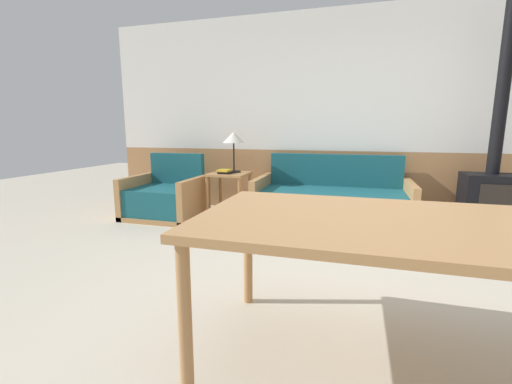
{
  "coord_description": "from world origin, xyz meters",
  "views": [
    {
      "loc": [
        0.01,
        -2.18,
        1.16
      ],
      "look_at": [
        -0.94,
        1.06,
        0.54
      ],
      "focal_mm": 24.0,
      "sensor_mm": 36.0,
      "label": 1
    }
  ],
  "objects_px": {
    "table_lamp": "(234,139)",
    "wood_stove": "(493,180)",
    "armchair": "(166,198)",
    "dining_table": "(400,234)",
    "couch": "(331,203)",
    "side_table": "(229,181)"
  },
  "relations": [
    {
      "from": "side_table",
      "to": "table_lamp",
      "type": "height_order",
      "value": "table_lamp"
    },
    {
      "from": "table_lamp",
      "to": "wood_stove",
      "type": "relative_size",
      "value": 0.22
    },
    {
      "from": "dining_table",
      "to": "table_lamp",
      "type": "bearing_deg",
      "value": 123.62
    },
    {
      "from": "armchair",
      "to": "dining_table",
      "type": "relative_size",
      "value": 0.51
    },
    {
      "from": "wood_stove",
      "to": "armchair",
      "type": "bearing_deg",
      "value": -174.03
    },
    {
      "from": "side_table",
      "to": "wood_stove",
      "type": "xyz_separation_m",
      "value": [
        3.1,
        0.11,
        0.13
      ]
    },
    {
      "from": "armchair",
      "to": "dining_table",
      "type": "xyz_separation_m",
      "value": [
        2.64,
        -2.33,
        0.44
      ]
    },
    {
      "from": "armchair",
      "to": "side_table",
      "type": "distance_m",
      "value": 0.88
    },
    {
      "from": "armchair",
      "to": "dining_table",
      "type": "height_order",
      "value": "armchair"
    },
    {
      "from": "couch",
      "to": "armchair",
      "type": "height_order",
      "value": "couch"
    },
    {
      "from": "couch",
      "to": "side_table",
      "type": "bearing_deg",
      "value": -179.15
    },
    {
      "from": "couch",
      "to": "dining_table",
      "type": "distance_m",
      "value": 2.73
    },
    {
      "from": "couch",
      "to": "armchair",
      "type": "bearing_deg",
      "value": -171.7
    },
    {
      "from": "couch",
      "to": "side_table",
      "type": "relative_size",
      "value": 3.19
    },
    {
      "from": "side_table",
      "to": "table_lamp",
      "type": "distance_m",
      "value": 0.56
    },
    {
      "from": "side_table",
      "to": "couch",
      "type": "bearing_deg",
      "value": 0.85
    },
    {
      "from": "table_lamp",
      "to": "wood_stove",
      "type": "height_order",
      "value": "wood_stove"
    },
    {
      "from": "couch",
      "to": "armchair",
      "type": "xyz_separation_m",
      "value": [
        -2.15,
        -0.31,
        -0.0
      ]
    },
    {
      "from": "couch",
      "to": "dining_table",
      "type": "bearing_deg",
      "value": -79.51
    },
    {
      "from": "couch",
      "to": "table_lamp",
      "type": "relative_size",
      "value": 3.46
    },
    {
      "from": "wood_stove",
      "to": "couch",
      "type": "bearing_deg",
      "value": -176.92
    },
    {
      "from": "wood_stove",
      "to": "dining_table",
      "type": "bearing_deg",
      "value": -114.67
    }
  ]
}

